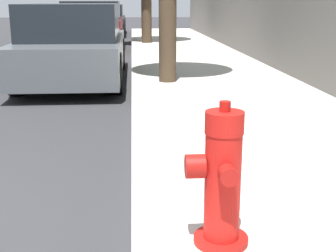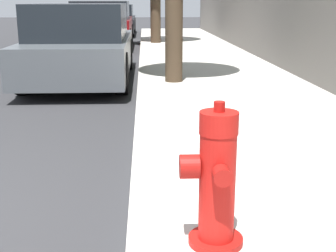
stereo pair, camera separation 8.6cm
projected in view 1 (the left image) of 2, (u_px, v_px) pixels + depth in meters
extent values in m
cylinder|color=#A91511|center=(221.00, 239.00, 2.54)|extent=(0.30, 0.30, 0.04)
cylinder|color=red|center=(222.00, 186.00, 2.46)|extent=(0.19, 0.19, 0.58)
cylinder|color=red|center=(224.00, 123.00, 2.37)|extent=(0.20, 0.20, 0.11)
cylinder|color=#A91511|center=(225.00, 106.00, 2.35)|extent=(0.06, 0.06, 0.05)
cylinder|color=#A91511|center=(228.00, 175.00, 2.30)|extent=(0.09, 0.09, 0.09)
cylinder|color=#A91511|center=(218.00, 157.00, 2.56)|extent=(0.09, 0.09, 0.09)
cylinder|color=#A91511|center=(195.00, 166.00, 2.42)|extent=(0.10, 0.13, 0.13)
cube|color=#4C5156|center=(76.00, 54.00, 8.45)|extent=(1.68, 4.35, 0.60)
cube|color=black|center=(73.00, 21.00, 8.13)|extent=(1.55, 2.39, 0.59)
cylinder|color=black|center=(47.00, 55.00, 9.74)|extent=(0.20, 0.65, 0.65)
cylinder|color=black|center=(120.00, 54.00, 9.85)|extent=(0.20, 0.65, 0.65)
cylinder|color=black|center=(15.00, 75.00, 7.14)|extent=(0.20, 0.65, 0.65)
cylinder|color=black|center=(116.00, 73.00, 7.25)|extent=(0.20, 0.65, 0.65)
cube|color=maroon|center=(93.00, 30.00, 14.35)|extent=(1.76, 3.82, 0.71)
cube|color=black|center=(92.00, 10.00, 14.05)|extent=(1.62, 2.10, 0.51)
cylinder|color=black|center=(72.00, 35.00, 15.49)|extent=(0.20, 0.65, 0.65)
cylinder|color=black|center=(121.00, 34.00, 15.60)|extent=(0.20, 0.65, 0.65)
cylinder|color=black|center=(62.00, 40.00, 13.21)|extent=(0.20, 0.65, 0.65)
cylinder|color=black|center=(119.00, 40.00, 13.32)|extent=(0.20, 0.65, 0.65)
cube|color=black|center=(104.00, 24.00, 19.88)|extent=(1.74, 4.46, 0.57)
cube|color=black|center=(103.00, 11.00, 19.57)|extent=(1.60, 2.45, 0.51)
cylinder|color=black|center=(88.00, 25.00, 21.19)|extent=(0.20, 0.67, 0.67)
cylinder|color=black|center=(123.00, 25.00, 21.30)|extent=(0.20, 0.67, 0.67)
cylinder|color=black|center=(82.00, 29.00, 18.53)|extent=(0.20, 0.67, 0.67)
cylinder|color=black|center=(122.00, 29.00, 18.64)|extent=(0.20, 0.67, 0.67)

